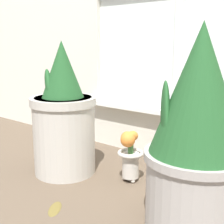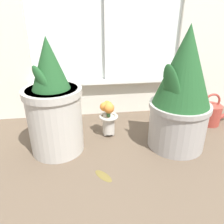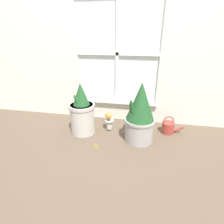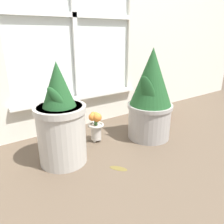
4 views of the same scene
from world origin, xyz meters
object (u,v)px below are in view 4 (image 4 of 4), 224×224
Objects in this scene: potted_plant_left at (61,122)px; watering_can at (159,111)px; potted_plant_right at (151,96)px; flower_vase at (96,125)px.

potted_plant_left reaches higher than watering_can.
flower_vase is (-0.37, 0.16, -0.19)m from potted_plant_right.
potted_plant_left is 1.05m from watering_can.
potted_plant_left is at bearing 175.74° from potted_plant_right.
potted_plant_right is 0.45m from flower_vase.
flower_vase reaches higher than watering_can.
watering_can is at bearing 9.76° from potted_plant_left.
flower_vase is at bearing -174.91° from watering_can.
potted_plant_left is at bearing -170.24° from watering_can.
potted_plant_right is (0.67, -0.05, 0.06)m from potted_plant_left.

